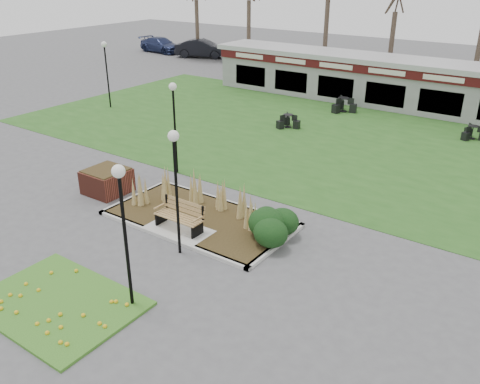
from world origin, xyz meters
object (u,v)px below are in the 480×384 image
Objects in this scene: lamp_post_near_right at (122,207)px; lamp_post_far_left at (106,60)px; brick_planter at (107,181)px; car_silver at (248,54)px; car_blue at (161,45)px; car_black at (202,48)px; park_bench at (181,215)px; lamp_post_near_left at (175,166)px; bistro_set_a at (288,123)px; food_pavilion at (394,82)px; bistro_set_b at (343,107)px; lamp_post_mid_left at (174,108)px; bistro_set_c at (472,134)px.

lamp_post_near_right is 20.43m from lamp_post_far_left.
car_silver reaches higher than brick_planter.
lamp_post_near_right is at bearing -160.44° from car_silver.
brick_planter is at bearing -134.12° from car_blue.
car_black is at bearing 111.29° from lamp_post_far_left.
lamp_post_near_left is (0.86, -1.05, 2.26)m from park_bench.
brick_planter is at bearing -42.16° from lamp_post_far_left.
bistro_set_a is at bearing -116.31° from car_blue.
car_black is (-20.74, 7.04, -0.65)m from food_pavilion.
lamp_post_far_left is 14.35m from bistro_set_b.
lamp_post_mid_left is at bearing -97.16° from bistro_set_b.
car_black is (-16.34, 26.00, 0.35)m from brick_planter.
car_black reaches higher than car_silver.
food_pavilion is 6.25× the size of lamp_post_far_left.
bistro_set_b is (1.08, 4.64, 0.04)m from bistro_set_a.
lamp_post_far_left reaches higher than bistro_set_b.
park_bench is 0.43× the size of lamp_post_far_left.
car_blue reaches higher than bistro_set_b.
lamp_post_near_left is at bearing -164.44° from car_black.
brick_planter is at bearing 161.11° from lamp_post_near_left.
car_black is (-21.60, 27.80, -2.02)m from lamp_post_near_left.
park_bench is 0.35× the size of car_silver.
car_blue is (-26.86, 27.80, -2.14)m from lamp_post_near_left.
lamp_post_mid_left is 0.76× the size of car_black.
car_silver is at bearing -83.84° from car_blue.
lamp_post_near_left is at bearing -87.63° from food_pavilion.
lamp_post_near_right reaches higher than bistro_set_c.
lamp_post_far_left is at bearing 175.32° from car_silver.
car_blue is (-5.26, 0.00, -0.11)m from car_black.
car_blue is at bearing 67.71° from car_black.
bistro_set_b is 1.22× the size of bistro_set_c.
lamp_post_far_left is (-14.00, -10.27, 1.39)m from food_pavilion.
park_bench is at bearing 113.17° from lamp_post_near_right.
lamp_post_near_right is 41.19m from car_blue.
car_black is at bearing 127.79° from park_bench.
brick_planter is 16.19m from bistro_set_b.
food_pavilion reaches higher than car_black.
lamp_post_far_left is 0.79× the size of car_black.
bistro_set_b is 16.91m from car_silver.
lamp_post_far_left reaches higher than car_blue.
food_pavilion reaches higher than car_silver.
bistro_set_a is 0.27× the size of car_blue.
food_pavilion is 6.29× the size of lamp_post_near_right.
car_blue is at bearing 134.18° from park_bench.
food_pavilion is (4.40, 18.96, 1.00)m from brick_planter.
brick_planter is 0.38× the size of lamp_post_near_right.
car_silver is 0.96× the size of car_black.
bistro_set_c is at bearing 56.33° from brick_planter.
car_blue is (-31.57, 11.02, 0.47)m from bistro_set_c.
food_pavilion is at bearing 92.37° from lamp_post_near_left.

